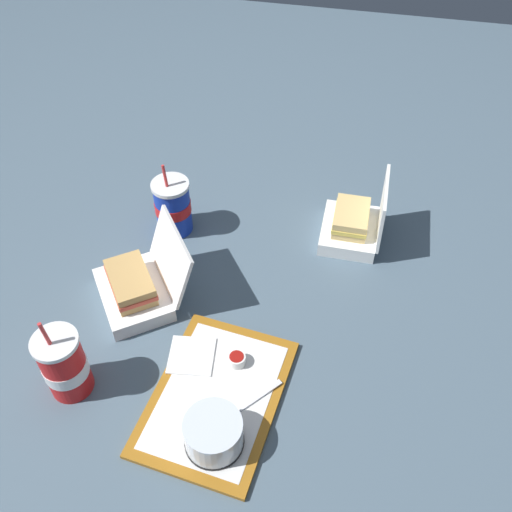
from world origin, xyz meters
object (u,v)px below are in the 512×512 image
ketchup_cup (237,359)px  soda_cup_left (64,365)px  clamshell_sandwich_left (353,224)px  cake_container (214,434)px  plastic_fork (260,395)px  food_tray (216,397)px  clamshell_sandwich_corner (137,287)px  soda_cup_front (173,206)px

ketchup_cup → soda_cup_left: (0.12, -0.34, 0.06)m
clamshell_sandwich_left → soda_cup_left: 0.80m
cake_container → plastic_fork: size_ratio=1.09×
ketchup_cup → clamshell_sandwich_left: 0.51m
food_tray → clamshell_sandwich_corner: bearing=-131.2°
food_tray → cake_container: (0.10, 0.02, 0.04)m
soda_cup_front → soda_cup_left: (0.52, -0.07, 0.00)m
soda_cup_left → plastic_fork: bearing=97.8°
plastic_fork → clamshell_sandwich_left: clamshell_sandwich_left is taller
cake_container → soda_cup_front: bearing=-155.2°
food_tray → clamshell_sandwich_left: 0.60m
ketchup_cup → cake_container: bearing=0.1°
ketchup_cup → plastic_fork: 0.10m
clamshell_sandwich_corner → soda_cup_front: soda_cup_front is taller
soda_cup_left → ketchup_cup: bearing=110.4°
soda_cup_left → food_tray: bearing=96.8°
food_tray → clamshell_sandwich_left: (-0.55, 0.23, 0.04)m
plastic_fork → clamshell_sandwich_corner: clamshell_sandwich_corner is taller
plastic_fork → soda_cup_left: (0.06, -0.40, 0.07)m
soda_cup_left → cake_container: bearing=79.1°
soda_cup_front → clamshell_sandwich_corner: bearing=-2.4°
plastic_fork → clamshell_sandwich_corner: (-0.21, -0.35, 0.03)m
plastic_fork → food_tray: bearing=-38.1°
ketchup_cup → plastic_fork: bearing=44.5°
food_tray → ketchup_cup: bearing=164.8°
soda_cup_left → clamshell_sandwich_corner: bearing=168.3°
cake_container → plastic_fork: bearing=150.6°
plastic_fork → clamshell_sandwich_left: (-0.54, 0.14, 0.03)m
ketchup_cup → soda_cup_left: soda_cup_left is taller
cake_container → clamshell_sandwich_left: bearing=162.4°
ketchup_cup → soda_cup_left: bearing=-69.6°
ketchup_cup → plastic_fork: ketchup_cup is taller
cake_container → ketchup_cup: bearing=-179.9°
clamshell_sandwich_left → food_tray: bearing=-22.7°
cake_container → plastic_fork: 0.14m
plastic_fork → clamshell_sandwich_left: bearing=-154.1°
cake_container → clamshell_sandwich_corner: (-0.33, -0.28, -0.00)m
food_tray → ketchup_cup: size_ratio=9.93×
clamshell_sandwich_corner → clamshell_sandwich_left: bearing=124.0°
food_tray → soda_cup_front: 0.55m
ketchup_cup → clamshell_sandwich_left: clamshell_sandwich_left is taller
cake_container → soda_cup_left: 0.34m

